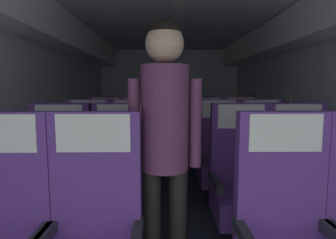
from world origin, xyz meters
TOP-DOWN VIEW (x-y plane):
  - ground at (0.00, 3.21)m, footprint 3.34×6.82m
  - fuselage_shell at (0.00, 3.46)m, footprint 3.22×6.47m
  - seat_b_left_window at (-0.99, 2.33)m, footprint 0.51×0.48m
  - seat_b_left_aisle at (-0.49, 2.36)m, footprint 0.51×0.48m
  - seat_b_right_aisle at (0.99, 2.34)m, footprint 0.51×0.48m
  - seat_b_right_window at (0.51, 2.34)m, footprint 0.51×0.48m
  - seat_c_left_window at (-0.99, 3.20)m, footprint 0.51×0.48m
  - seat_c_left_aisle at (-0.50, 3.20)m, footprint 0.51×0.48m
  - seat_c_right_aisle at (0.98, 3.19)m, footprint 0.51×0.48m
  - seat_c_right_window at (0.49, 3.20)m, footprint 0.51×0.48m
  - seat_d_left_window at (-0.98, 4.07)m, footprint 0.51×0.48m
  - seat_d_left_aisle at (-0.50, 4.07)m, footprint 0.51×0.48m
  - seat_d_right_aisle at (0.98, 4.06)m, footprint 0.51×0.48m
  - seat_d_right_window at (0.50, 4.06)m, footprint 0.51×0.48m
  - flight_attendant at (-0.13, 1.77)m, footprint 0.43×0.28m

SIDE VIEW (x-z plane):
  - ground at x=0.00m, z-range -0.02..0.00m
  - seat_b_left_window at x=-0.99m, z-range -0.10..1.04m
  - seat_b_left_aisle at x=-0.49m, z-range -0.10..1.04m
  - seat_b_right_aisle at x=0.99m, z-range -0.10..1.04m
  - seat_b_right_window at x=0.51m, z-range -0.10..1.04m
  - seat_c_left_window at x=-0.99m, z-range -0.10..1.04m
  - seat_c_left_aisle at x=-0.50m, z-range -0.10..1.04m
  - seat_c_right_aisle at x=0.98m, z-range -0.10..1.04m
  - seat_c_right_window at x=0.49m, z-range -0.10..1.04m
  - seat_d_left_window at x=-0.98m, z-range -0.10..1.04m
  - seat_d_left_aisle at x=-0.50m, z-range -0.10..1.04m
  - seat_d_right_aisle at x=0.98m, z-range -0.10..1.04m
  - seat_d_right_window at x=0.50m, z-range -0.10..1.04m
  - flight_attendant at x=-0.13m, z-range 0.20..1.85m
  - fuselage_shell at x=0.00m, z-range 0.48..2.65m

